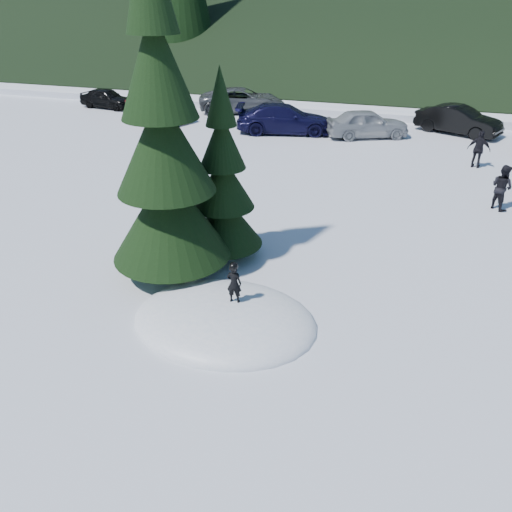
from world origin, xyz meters
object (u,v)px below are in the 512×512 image
(car_2, at_px, (242,100))
(car_4, at_px, (367,123))
(spruce_short, at_px, (223,188))
(adult_1, at_px, (479,149))
(adult_0, at_px, (502,187))
(spruce_tall, at_px, (164,157))
(car_3, at_px, (285,119))
(car_1, at_px, (158,108))
(car_5, at_px, (458,120))
(car_0, at_px, (107,98))
(child_skier, at_px, (234,284))

(car_2, bearing_deg, car_4, -129.38)
(spruce_short, relative_size, adult_1, 3.28)
(adult_0, relative_size, car_2, 0.30)
(spruce_tall, height_order, spruce_short, spruce_tall)
(spruce_short, xyz_separation_m, car_4, (2.39, 14.82, -1.37))
(car_2, bearing_deg, car_3, -152.02)
(car_1, bearing_deg, adult_1, -80.82)
(car_4, distance_m, car_5, 5.16)
(adult_0, distance_m, car_4, 10.23)
(spruce_tall, bearing_deg, car_0, 126.95)
(car_3, height_order, car_4, car_3)
(adult_0, relative_size, car_5, 0.36)
(car_3, distance_m, car_5, 9.43)
(spruce_short, height_order, car_3, spruce_short)
(spruce_short, distance_m, car_3, 14.60)
(adult_0, distance_m, car_5, 10.82)
(adult_0, distance_m, adult_1, 4.82)
(child_skier, bearing_deg, car_0, -55.82)
(child_skier, height_order, car_5, car_5)
(spruce_short, xyz_separation_m, car_2, (-5.92, 18.58, -1.35))
(spruce_tall, bearing_deg, child_skier, -33.52)
(spruce_short, xyz_separation_m, adult_1, (7.65, 11.13, -1.29))
(spruce_short, distance_m, adult_1, 13.57)
(car_0, bearing_deg, adult_0, -107.46)
(adult_1, bearing_deg, spruce_short, 69.27)
(spruce_tall, bearing_deg, car_5, 66.55)
(adult_0, relative_size, adult_1, 1.00)
(adult_1, height_order, car_2, adult_1)
(car_4, bearing_deg, adult_1, -149.27)
(car_3, bearing_deg, car_1, 72.35)
(child_skier, bearing_deg, car_2, -76.19)
(spruce_short, xyz_separation_m, car_0, (-14.91, 17.09, -1.47))
(car_4, bearing_deg, car_0, 58.32)
(car_4, bearing_deg, spruce_short, 146.62)
(spruce_short, distance_m, adult_0, 10.35)
(adult_1, bearing_deg, car_5, -70.26)
(spruce_tall, distance_m, car_1, 18.91)
(adult_0, height_order, adult_1, adult_1)
(adult_0, relative_size, car_1, 0.37)
(car_0, height_order, car_5, car_5)
(child_skier, bearing_deg, spruce_tall, -38.41)
(child_skier, xyz_separation_m, car_2, (-7.29, 21.55, -0.22))
(adult_0, xyz_separation_m, car_2, (-14.01, 12.25, -0.06))
(child_skier, relative_size, adult_1, 0.60)
(adult_0, distance_m, car_0, 25.39)
(child_skier, bearing_deg, adult_0, -130.70)
(car_3, xyz_separation_m, car_4, (4.41, 0.42, -0.03))
(car_1, distance_m, car_2, 5.45)
(adult_1, xyz_separation_m, car_5, (-0.63, 5.96, -0.08))
(spruce_tall, bearing_deg, spruce_short, 54.46)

